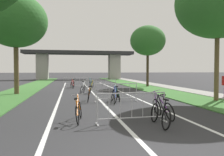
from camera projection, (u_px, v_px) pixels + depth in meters
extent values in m
cube|color=#386B2D|center=(29.00, 88.00, 22.58)|extent=(2.92, 49.06, 0.05)
cube|color=#386B2D|center=(140.00, 86.00, 24.73)|extent=(2.92, 49.06, 0.05)
cube|color=gray|center=(161.00, 86.00, 25.17)|extent=(1.92, 49.06, 0.08)
cube|color=silver|center=(93.00, 93.00, 17.88)|extent=(0.14, 28.38, 0.01)
cube|color=silver|center=(122.00, 92.00, 18.32)|extent=(0.14, 28.38, 0.01)
cube|color=silver|center=(62.00, 93.00, 17.44)|extent=(0.14, 28.38, 0.01)
cube|color=#2D2D30|center=(79.00, 53.00, 43.59)|extent=(21.03, 4.04, 0.61)
cube|color=#9E9B93|center=(42.00, 67.00, 42.41)|extent=(2.11, 2.40, 4.87)
cube|color=#9E9B93|center=(114.00, 67.00, 44.96)|extent=(2.11, 2.40, 4.87)
cylinder|color=brown|center=(16.00, 69.00, 16.51)|extent=(0.34, 0.34, 3.71)
ellipsoid|color=#2D6628|center=(16.00, 21.00, 16.38)|extent=(4.60, 4.60, 3.91)
cylinder|color=brown|center=(217.00, 68.00, 12.92)|extent=(0.26, 0.26, 3.89)
ellipsoid|color=#2D6628|center=(218.00, 2.00, 12.78)|extent=(4.82, 4.82, 4.09)
cylinder|color=#3D2D1E|center=(148.00, 70.00, 24.15)|extent=(0.27, 0.27, 3.56)
ellipsoid|color=#2D6628|center=(148.00, 41.00, 24.04)|extent=(3.79, 3.79, 3.22)
cylinder|color=#ADADB2|center=(97.00, 109.00, 7.37)|extent=(0.04, 0.04, 1.05)
cube|color=#ADADB2|center=(97.00, 124.00, 7.39)|extent=(0.08, 0.44, 0.03)
cylinder|color=#ADADB2|center=(164.00, 106.00, 7.91)|extent=(0.04, 0.04, 1.05)
cube|color=#ADADB2|center=(164.00, 121.00, 7.93)|extent=(0.08, 0.44, 0.03)
cylinder|color=#ADADB2|center=(132.00, 93.00, 7.62)|extent=(2.40, 0.14, 0.04)
cylinder|color=#ADADB2|center=(132.00, 118.00, 7.65)|extent=(2.40, 0.14, 0.04)
cylinder|color=#ADADB2|center=(109.00, 106.00, 7.46)|extent=(0.02, 0.02, 0.87)
cylinder|color=#ADADB2|center=(121.00, 106.00, 7.55)|extent=(0.02, 0.02, 0.87)
cylinder|color=#ADADB2|center=(132.00, 105.00, 7.64)|extent=(0.02, 0.02, 0.87)
cylinder|color=#ADADB2|center=(143.00, 105.00, 7.73)|extent=(0.02, 0.02, 0.87)
cylinder|color=#ADADB2|center=(154.00, 104.00, 7.82)|extent=(0.02, 0.02, 0.87)
cylinder|color=#ADADB2|center=(95.00, 93.00, 12.68)|extent=(0.04, 0.04, 1.05)
cube|color=#ADADB2|center=(95.00, 102.00, 12.70)|extent=(0.08, 0.44, 0.03)
cylinder|color=#ADADB2|center=(136.00, 92.00, 13.03)|extent=(0.04, 0.04, 1.05)
cube|color=#ADADB2|center=(136.00, 101.00, 13.05)|extent=(0.08, 0.44, 0.03)
cylinder|color=#ADADB2|center=(116.00, 84.00, 12.84)|extent=(2.40, 0.13, 0.04)
cylinder|color=#ADADB2|center=(116.00, 98.00, 12.87)|extent=(2.40, 0.13, 0.04)
cylinder|color=#ADADB2|center=(102.00, 91.00, 12.74)|extent=(0.02, 0.02, 0.87)
cylinder|color=#ADADB2|center=(109.00, 91.00, 12.79)|extent=(0.02, 0.02, 0.87)
cylinder|color=#ADADB2|center=(116.00, 91.00, 12.85)|extent=(0.02, 0.02, 0.87)
cylinder|color=#ADADB2|center=(123.00, 91.00, 12.91)|extent=(0.02, 0.02, 0.87)
cylinder|color=#ADADB2|center=(130.00, 91.00, 12.97)|extent=(0.02, 0.02, 0.87)
cylinder|color=#ADADB2|center=(86.00, 86.00, 17.75)|extent=(0.04, 0.04, 1.05)
cube|color=#ADADB2|center=(86.00, 93.00, 17.77)|extent=(0.07, 0.44, 0.03)
cylinder|color=#ADADB2|center=(116.00, 86.00, 18.14)|extent=(0.04, 0.04, 1.05)
cube|color=#ADADB2|center=(116.00, 92.00, 18.16)|extent=(0.07, 0.44, 0.03)
cylinder|color=#ADADB2|center=(101.00, 80.00, 17.93)|extent=(2.40, 0.10, 0.04)
cylinder|color=#ADADB2|center=(101.00, 90.00, 17.96)|extent=(2.40, 0.10, 0.04)
cylinder|color=#ADADB2|center=(91.00, 85.00, 17.82)|extent=(0.02, 0.02, 0.87)
cylinder|color=#ADADB2|center=(96.00, 85.00, 17.88)|extent=(0.02, 0.02, 0.87)
cylinder|color=#ADADB2|center=(101.00, 85.00, 17.94)|extent=(0.02, 0.02, 0.87)
cylinder|color=#ADADB2|center=(106.00, 85.00, 18.01)|extent=(0.02, 0.02, 0.87)
cylinder|color=#ADADB2|center=(111.00, 85.00, 18.07)|extent=(0.02, 0.02, 0.87)
cylinder|color=#ADADB2|center=(64.00, 83.00, 22.56)|extent=(0.04, 0.04, 1.05)
cube|color=#ADADB2|center=(64.00, 88.00, 22.58)|extent=(0.08, 0.44, 0.03)
cylinder|color=#ADADB2|center=(88.00, 83.00, 22.88)|extent=(0.04, 0.04, 1.05)
cube|color=#ADADB2|center=(88.00, 88.00, 22.90)|extent=(0.08, 0.44, 0.03)
cylinder|color=#ADADB2|center=(76.00, 78.00, 22.70)|extent=(2.40, 0.17, 0.04)
cylinder|color=#ADADB2|center=(76.00, 86.00, 22.73)|extent=(2.40, 0.17, 0.04)
cylinder|color=#ADADB2|center=(68.00, 82.00, 22.61)|extent=(0.02, 0.02, 0.87)
cylinder|color=#ADADB2|center=(72.00, 82.00, 22.67)|extent=(0.02, 0.02, 0.87)
cylinder|color=#ADADB2|center=(76.00, 82.00, 22.72)|extent=(0.02, 0.02, 0.87)
cylinder|color=#ADADB2|center=(80.00, 82.00, 22.77)|extent=(0.02, 0.02, 0.87)
cylinder|color=#ADADB2|center=(84.00, 82.00, 22.82)|extent=(0.02, 0.02, 0.87)
torus|color=black|center=(77.00, 115.00, 7.37)|extent=(0.20, 0.65, 0.64)
torus|color=black|center=(80.00, 110.00, 8.39)|extent=(0.20, 0.65, 0.64)
cylinder|color=orange|center=(77.00, 104.00, 7.84)|extent=(0.09, 1.00, 0.62)
cylinder|color=orange|center=(77.00, 107.00, 7.65)|extent=(0.13, 0.11, 0.58)
cylinder|color=orange|center=(78.00, 115.00, 7.53)|extent=(0.08, 0.33, 0.08)
cylinder|color=orange|center=(79.00, 102.00, 8.35)|extent=(0.13, 0.08, 0.59)
cube|color=black|center=(76.00, 99.00, 7.60)|extent=(0.14, 0.25, 0.06)
cylinder|color=#99999E|center=(78.00, 95.00, 8.31)|extent=(0.46, 0.09, 0.09)
torus|color=black|center=(119.00, 96.00, 12.84)|extent=(0.26, 0.67, 0.65)
torus|color=black|center=(117.00, 94.00, 13.92)|extent=(0.26, 0.67, 0.65)
cylinder|color=#1E7238|center=(117.00, 90.00, 13.34)|extent=(0.04, 1.06, 0.61)
cylinder|color=#1E7238|center=(117.00, 91.00, 13.14)|extent=(0.17, 0.11, 0.56)
cylinder|color=#1E7238|center=(119.00, 96.00, 13.01)|extent=(0.08, 0.35, 0.08)
cylinder|color=#1E7238|center=(116.00, 89.00, 13.89)|extent=(0.17, 0.07, 0.58)
cube|color=black|center=(117.00, 87.00, 13.09)|extent=(0.14, 0.25, 0.07)
cylinder|color=#99999E|center=(115.00, 85.00, 13.85)|extent=(0.43, 0.08, 0.12)
torus|color=black|center=(90.00, 90.00, 16.80)|extent=(0.28, 0.70, 0.68)
torus|color=black|center=(91.00, 88.00, 17.80)|extent=(0.28, 0.70, 0.68)
cylinder|color=gold|center=(92.00, 85.00, 17.27)|extent=(0.31, 0.97, 0.67)
cylinder|color=gold|center=(91.00, 86.00, 17.08)|extent=(0.17, 0.14, 0.65)
cylinder|color=gold|center=(90.00, 90.00, 16.96)|extent=(0.06, 0.33, 0.08)
cylinder|color=gold|center=(92.00, 84.00, 17.77)|extent=(0.17, 0.11, 0.65)
cube|color=black|center=(92.00, 82.00, 17.03)|extent=(0.14, 0.25, 0.07)
cylinder|color=#99999E|center=(93.00, 81.00, 17.74)|extent=(0.45, 0.09, 0.12)
torus|color=black|center=(81.00, 90.00, 16.59)|extent=(0.30, 0.67, 0.66)
torus|color=black|center=(84.00, 89.00, 17.66)|extent=(0.30, 0.67, 0.66)
cylinder|color=#B7B7BC|center=(83.00, 85.00, 17.09)|extent=(0.39, 1.00, 0.66)
cylinder|color=#B7B7BC|center=(83.00, 86.00, 16.89)|extent=(0.14, 0.15, 0.67)
cylinder|color=#B7B7BC|center=(82.00, 90.00, 16.77)|extent=(0.10, 0.35, 0.08)
cylinder|color=#B7B7BC|center=(85.00, 85.00, 17.63)|extent=(0.13, 0.12, 0.63)
cube|color=black|center=(83.00, 82.00, 16.83)|extent=(0.16, 0.26, 0.07)
cylinder|color=#99999E|center=(85.00, 81.00, 17.59)|extent=(0.50, 0.15, 0.11)
torus|color=black|center=(170.00, 112.00, 7.83)|extent=(0.23, 0.70, 0.68)
torus|color=black|center=(157.00, 107.00, 8.82)|extent=(0.23, 0.70, 0.68)
cylinder|color=#662884|center=(161.00, 101.00, 8.27)|extent=(0.24, 1.00, 0.68)
cylinder|color=#662884|center=(164.00, 103.00, 8.09)|extent=(0.18, 0.13, 0.64)
cylinder|color=#662884|center=(167.00, 112.00, 7.99)|extent=(0.03, 0.33, 0.08)
cylinder|color=#662884|center=(156.00, 99.00, 8.77)|extent=(0.18, 0.10, 0.65)
cube|color=black|center=(163.00, 95.00, 8.02)|extent=(0.12, 0.25, 0.07)
cylinder|color=#99999E|center=(154.00, 91.00, 8.72)|extent=(0.49, 0.05, 0.14)
torus|color=black|center=(92.00, 85.00, 23.01)|extent=(0.18, 0.64, 0.63)
torus|color=black|center=(90.00, 84.00, 23.99)|extent=(0.18, 0.64, 0.63)
cylinder|color=#197A7F|center=(91.00, 81.00, 23.45)|extent=(0.23, 1.00, 0.66)
cylinder|color=#197A7F|center=(92.00, 82.00, 23.27)|extent=(0.08, 0.13, 0.57)
cylinder|color=#197A7F|center=(92.00, 85.00, 23.16)|extent=(0.07, 0.34, 0.07)
cylinder|color=#197A7F|center=(90.00, 81.00, 23.94)|extent=(0.09, 0.10, 0.63)
cube|color=black|center=(91.00, 79.00, 23.22)|extent=(0.14, 0.25, 0.06)
cylinder|color=#99999E|center=(90.00, 78.00, 23.90)|extent=(0.47, 0.09, 0.07)
torus|color=black|center=(74.00, 84.00, 23.70)|extent=(0.21, 0.71, 0.70)
torus|color=black|center=(73.00, 84.00, 22.67)|extent=(0.21, 0.71, 0.70)
cylinder|color=silver|center=(74.00, 81.00, 23.21)|extent=(0.04, 1.01, 0.64)
cylinder|color=silver|center=(74.00, 82.00, 23.40)|extent=(0.14, 0.11, 0.57)
cylinder|color=silver|center=(74.00, 84.00, 23.54)|extent=(0.07, 0.34, 0.08)
cylinder|color=silver|center=(74.00, 81.00, 22.69)|extent=(0.14, 0.08, 0.61)
cube|color=black|center=(74.00, 79.00, 23.43)|extent=(0.13, 0.25, 0.06)
cylinder|color=#99999E|center=(74.00, 78.00, 22.71)|extent=(0.51, 0.08, 0.11)
torus|color=black|center=(73.00, 85.00, 21.69)|extent=(0.25, 0.65, 0.63)
torus|color=black|center=(71.00, 85.00, 22.67)|extent=(0.25, 0.65, 0.63)
cylinder|color=red|center=(73.00, 82.00, 22.16)|extent=(0.15, 1.03, 0.63)
cylinder|color=red|center=(73.00, 83.00, 21.97)|extent=(0.15, 0.10, 0.61)
cylinder|color=red|center=(73.00, 86.00, 21.84)|extent=(0.10, 0.34, 0.07)
cylinder|color=red|center=(72.00, 82.00, 22.65)|extent=(0.14, 0.07, 0.60)
cube|color=black|center=(74.00, 80.00, 21.94)|extent=(0.15, 0.26, 0.06)
cylinder|color=#99999E|center=(72.00, 79.00, 22.63)|extent=(0.42, 0.11, 0.09)
torus|color=black|center=(116.00, 98.00, 11.88)|extent=(0.21, 0.70, 0.69)
torus|color=black|center=(113.00, 95.00, 12.95)|extent=(0.21, 0.70, 0.69)
cylinder|color=#1E389E|center=(115.00, 91.00, 12.39)|extent=(0.20, 1.05, 0.60)
cylinder|color=#1E389E|center=(116.00, 92.00, 12.18)|extent=(0.17, 0.13, 0.64)
cylinder|color=#1E389E|center=(115.00, 98.00, 12.05)|extent=(0.04, 0.35, 0.08)
cylinder|color=#1E389E|center=(114.00, 91.00, 12.92)|extent=(0.15, 0.10, 0.57)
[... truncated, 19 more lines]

